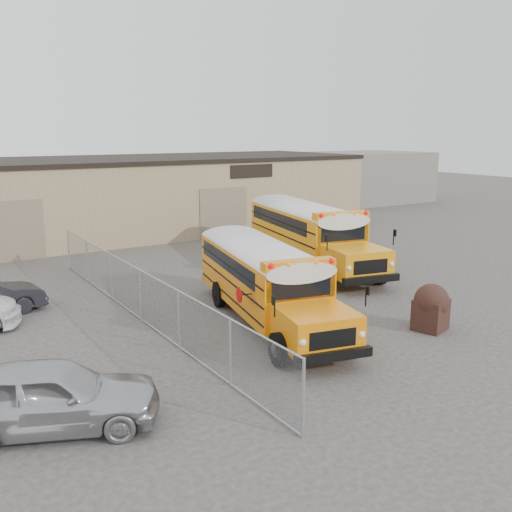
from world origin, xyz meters
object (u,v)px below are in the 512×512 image
school_bus_right (262,212)px  tarp_bundle (431,306)px  school_bus_left (218,245)px  car_silver (50,396)px

school_bus_right → tarp_bundle: (-3.59, -15.43, -0.96)m
tarp_bundle → school_bus_right: bearing=76.9°
school_bus_right → tarp_bundle: school_bus_right is taller
school_bus_left → car_silver: (-9.15, -9.08, -0.77)m
car_silver → school_bus_left: bearing=-21.9°
school_bus_right → tarp_bundle: size_ratio=6.93×
tarp_bundle → school_bus_left: bearing=106.5°
school_bus_right → car_silver: (-15.46, -15.32, -0.95)m
car_silver → tarp_bundle: bearing=-67.2°
school_bus_left → tarp_bundle: school_bus_left is taller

